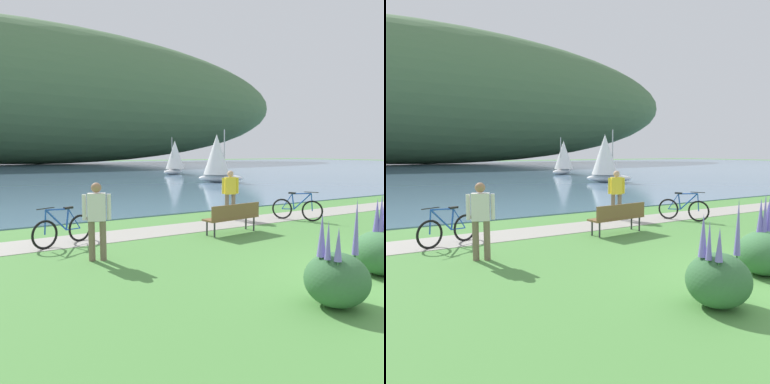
{
  "view_description": "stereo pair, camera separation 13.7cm",
  "coord_description": "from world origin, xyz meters",
  "views": [
    {
      "loc": [
        -6.86,
        -4.24,
        2.37
      ],
      "look_at": [
        -0.06,
        7.17,
        1.0
      ],
      "focal_mm": 36.65,
      "sensor_mm": 36.0,
      "label": 1
    },
    {
      "loc": [
        -6.74,
        -4.31,
        2.37
      ],
      "look_at": [
        -0.06,
        7.17,
        1.0
      ],
      "focal_mm": 36.65,
      "sensor_mm": 36.0,
      "label": 2
    }
  ],
  "objects": [
    {
      "name": "echium_bush_mid_cluster",
      "position": [
        -1.98,
        -0.37,
        0.45
      ],
      "size": [
        0.99,
        0.99,
        1.66
      ],
      "color": "#386B3D",
      "rests_on": "ground"
    },
    {
      "name": "distant_hillside",
      "position": [
        5.84,
        73.89,
        12.9
      ],
      "size": [
        110.21,
        28.0,
        25.73
      ],
      "primitive_type": "ellipsoid",
      "color": "#4C7047",
      "rests_on": "bay_water"
    },
    {
      "name": "bay_water",
      "position": [
        0.0,
        48.67,
        0.02
      ],
      "size": [
        180.0,
        80.0,
        0.04
      ],
      "primitive_type": "cube",
      "color": "#5B7F9E",
      "rests_on": "ground"
    },
    {
      "name": "echium_bush_closest_to_camera",
      "position": [
        0.08,
        0.25,
        0.47
      ],
      "size": [
        1.04,
        1.04,
        1.65
      ],
      "color": "#386B3D",
      "rests_on": "ground"
    },
    {
      "name": "sailboat_mid_bay",
      "position": [
        10.21,
        20.64,
        1.92
      ],
      "size": [
        3.33,
        3.01,
        4.0
      ],
      "color": "white",
      "rests_on": "bay_water"
    },
    {
      "name": "sailboat_far_off",
      "position": [
        12.41,
        31.6,
        1.83
      ],
      "size": [
        3.25,
        2.66,
        3.79
      ],
      "color": "white",
      "rests_on": "bay_water"
    },
    {
      "name": "bicycle_leaning_near_bench",
      "position": [
        3.16,
        5.44,
        0.4
      ],
      "size": [
        0.93,
        1.57,
        1.01
      ],
      "color": "black",
      "rests_on": "ground"
    },
    {
      "name": "person_on_the_grass",
      "position": [
        -4.34,
        4.01,
        0.98
      ],
      "size": [
        0.57,
        0.34,
        1.71
      ],
      "color": "#72604C",
      "rests_on": "ground"
    },
    {
      "name": "shoreline_path",
      "position": [
        0.0,
        6.18,
        0.01
      ],
      "size": [
        60.0,
        1.5,
        0.01
      ],
      "primitive_type": "cube",
      "color": "#A39E93",
      "rests_on": "ground"
    },
    {
      "name": "bicycle_beside_path",
      "position": [
        -4.67,
        5.83,
        0.4
      ],
      "size": [
        1.65,
        0.76,
        1.01
      ],
      "color": "black",
      "rests_on": "ground"
    },
    {
      "name": "person_at_shoreline",
      "position": [
        1.32,
        6.85,
        0.98
      ],
      "size": [
        0.58,
        0.33,
        1.71
      ],
      "color": "#72604C",
      "rests_on": "ground"
    },
    {
      "name": "park_bench_near_camera",
      "position": [
        -0.11,
        4.77,
        0.52
      ],
      "size": [
        1.84,
        0.66,
        0.88
      ],
      "color": "brown",
      "rests_on": "ground"
    }
  ]
}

